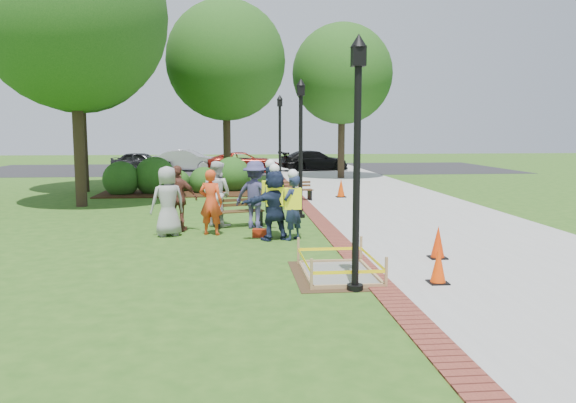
{
  "coord_description": "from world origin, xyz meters",
  "views": [
    {
      "loc": [
        -0.76,
        -12.15,
        2.72
      ],
      "look_at": [
        0.5,
        1.2,
        1.0
      ],
      "focal_mm": 35.0,
      "sensor_mm": 36.0,
      "label": 1
    }
  ],
  "objects": [
    {
      "name": "lamp_far",
      "position": [
        1.25,
        13.0,
        2.48
      ],
      "size": [
        0.28,
        0.28,
        4.26
      ],
      "color": "black",
      "rests_on": "ground"
    },
    {
      "name": "sidewalk",
      "position": [
        5.0,
        10.0,
        0.01
      ],
      "size": [
        6.0,
        60.0,
        0.02
      ],
      "primitive_type": "cube",
      "color": "#9E9E99",
      "rests_on": "ground"
    },
    {
      "name": "cone_back",
      "position": [
        3.49,
        -0.87,
        0.34
      ],
      "size": [
        0.36,
        0.36,
        0.71
      ],
      "color": "black",
      "rests_on": "ground"
    },
    {
      "name": "lamp_near",
      "position": [
        1.25,
        -3.0,
        2.48
      ],
      "size": [
        0.28,
        0.28,
        4.26
      ],
      "color": "black",
      "rests_on": "ground"
    },
    {
      "name": "hivis_worker_a",
      "position": [
        0.2,
        1.51,
        0.94
      ],
      "size": [
        0.64,
        0.52,
        1.9
      ],
      "color": "#1C2F49",
      "rests_on": "ground"
    },
    {
      "name": "tree_back",
      "position": [
        -1.15,
        16.5,
        6.11
      ],
      "size": [
        5.93,
        5.93,
        9.08
      ],
      "color": "#3D2D1E",
      "rests_on": "ground"
    },
    {
      "name": "casual_person_d",
      "position": [
        -2.29,
        2.97,
        0.89
      ],
      "size": [
        0.63,
        0.48,
        1.77
      ],
      "color": "brown",
      "rests_on": "ground"
    },
    {
      "name": "shrub_b",
      "position": [
        -4.17,
        12.13,
        0.0
      ],
      "size": [
        1.71,
        1.71,
        1.71
      ],
      "primitive_type": "sphere",
      "color": "#174814",
      "rests_on": "ground"
    },
    {
      "name": "bench_near",
      "position": [
        -0.7,
        3.51,
        0.25
      ],
      "size": [
        1.51,
        0.87,
        0.78
      ],
      "color": "#50331B",
      "rests_on": "ground"
    },
    {
      "name": "lamp_mid",
      "position": [
        1.25,
        5.0,
        2.48
      ],
      "size": [
        0.28,
        0.28,
        4.26
      ],
      "color": "black",
      "rests_on": "ground"
    },
    {
      "name": "tree_left",
      "position": [
        -6.23,
        8.3,
        6.55
      ],
      "size": [
        6.44,
        6.44,
        9.78
      ],
      "color": "#3D2D1E",
      "rests_on": "ground"
    },
    {
      "name": "casual_person_b",
      "position": [
        -1.4,
        2.36,
        0.85
      ],
      "size": [
        0.62,
        0.49,
        1.7
      ],
      "color": "#E4421A",
      "rests_on": "ground"
    },
    {
      "name": "shrub_d",
      "position": [
        -0.91,
        12.85,
        0.0
      ],
      "size": [
        1.65,
        1.65,
        1.65
      ],
      "primitive_type": "sphere",
      "color": "#174814",
      "rests_on": "ground"
    },
    {
      "name": "shrub_a",
      "position": [
        -5.53,
        11.85,
        0.0
      ],
      "size": [
        1.52,
        1.52,
        1.52
      ],
      "primitive_type": "sphere",
      "color": "#174814",
      "rests_on": "ground"
    },
    {
      "name": "shrub_e",
      "position": [
        -3.25,
        12.75,
        0.0
      ],
      "size": [
        1.03,
        1.03,
        1.03
      ],
      "primitive_type": "sphere",
      "color": "#174814",
      "rests_on": "ground"
    },
    {
      "name": "toolbox",
      "position": [
        -0.13,
        1.93,
        0.1
      ],
      "size": [
        0.44,
        0.29,
        0.21
      ],
      "primitive_type": "cube",
      "rotation": [
        0.0,
        0.0,
        -0.16
      ],
      "color": "maroon",
      "rests_on": "ground"
    },
    {
      "name": "bench_far",
      "position": [
        1.51,
        9.12,
        0.24
      ],
      "size": [
        1.42,
        0.67,
        0.74
      ],
      "color": "brown",
      "rests_on": "ground"
    },
    {
      "name": "wet_concrete_pad",
      "position": [
        1.16,
        -1.98,
        0.23
      ],
      "size": [
        1.71,
        2.31,
        0.55
      ],
      "color": "#47331E",
      "rests_on": "ground"
    },
    {
      "name": "parked_car_c",
      "position": [
        -0.2,
        24.08,
        0.0
      ],
      "size": [
        1.87,
        4.28,
        1.39
      ],
      "primitive_type": "imported",
      "rotation": [
        0.0,
        0.0,
        1.57
      ],
      "color": "maroon",
      "rests_on": "ground"
    },
    {
      "name": "parked_car_a",
      "position": [
        -6.75,
        24.7,
        0.0
      ],
      "size": [
        2.66,
        4.62,
        1.42
      ],
      "primitive_type": "imported",
      "rotation": [
        0.0,
        0.0,
        1.39
      ],
      "color": "black",
      "rests_on": "ground"
    },
    {
      "name": "parking_lot",
      "position": [
        0.0,
        27.0,
        0.0
      ],
      "size": [
        36.0,
        12.0,
        0.01
      ],
      "primitive_type": "cube",
      "color": "black",
      "rests_on": "ground"
    },
    {
      "name": "brick_edging",
      "position": [
        1.75,
        10.0,
        0.01
      ],
      "size": [
        0.5,
        60.0,
        0.03
      ],
      "primitive_type": "cube",
      "color": "maroon",
      "rests_on": "ground"
    },
    {
      "name": "shrub_c",
      "position": [
        -2.11,
        12.09,
        0.0
      ],
      "size": [
        1.22,
        1.22,
        1.22
      ],
      "primitive_type": "sphere",
      "color": "#174814",
      "rests_on": "ground"
    },
    {
      "name": "casual_person_e",
      "position": [
        -0.21,
        3.23,
        0.94
      ],
      "size": [
        0.71,
        0.62,
        1.87
      ],
      "color": "#3A3863",
      "rests_on": "ground"
    },
    {
      "name": "mulch_bed",
      "position": [
        -3.0,
        12.0,
        0.02
      ],
      "size": [
        7.0,
        3.0,
        0.05
      ],
      "primitive_type": "cube",
      "color": "#381E0F",
      "rests_on": "ground"
    },
    {
      "name": "cone_front",
      "position": [
        2.8,
        -2.76,
        0.33
      ],
      "size": [
        0.34,
        0.34,
        0.68
      ],
      "color": "black",
      "rests_on": "ground"
    },
    {
      "name": "tree_right",
      "position": [
        5.16,
        18.88,
        5.74
      ],
      "size": [
        5.5,
        5.5,
        8.51
      ],
      "color": "#3D2D1E",
      "rests_on": "ground"
    },
    {
      "name": "casual_person_a",
      "position": [
        -2.49,
        2.32,
        0.9
      ],
      "size": [
        0.68,
        0.58,
        1.8
      ],
      "color": "#959595",
      "rests_on": "ground"
    },
    {
      "name": "hivis_worker_b",
      "position": [
        0.64,
        1.48,
        0.88
      ],
      "size": [
        0.6,
        0.6,
        1.76
      ],
      "color": "#1A1F44",
      "rests_on": "ground"
    },
    {
      "name": "parked_car_b",
      "position": [
        -3.85,
        25.18,
        0.0
      ],
      "size": [
        2.92,
        5.04,
        1.54
      ],
      "primitive_type": "imported",
      "rotation": [
        0.0,
        0.0,
        1.38
      ],
      "color": "#B6B5BB",
      "rests_on": "ground"
    },
    {
      "name": "hivis_worker_c",
      "position": [
        0.12,
        1.93,
        0.98
      ],
      "size": [
        0.65,
        0.48,
        1.98
      ],
      "color": "#1C334B",
      "rests_on": "ground"
    },
    {
      "name": "casual_person_c",
      "position": [
        -1.29,
        3.68,
        0.92
      ],
      "size": [
        0.7,
        0.64,
        1.84
      ],
      "color": "silver",
      "rests_on": "ground"
    },
    {
      "name": "cone_far",
      "position": [
        3.47,
        9.97,
        0.37
      ],
      "size": [
        0.39,
        0.39,
        0.76
      ],
      "color": "black",
      "rests_on": "ground"
    },
    {
      "name": "tree_far",
      "position": [
        -7.36,
        13.17,
        6.74
      ],
      "size": [
        6.69,
        6.69,
        10.1
      ],
      "color": "#3D2D1E",
      "rests_on": "ground"
    },
    {
      "name": "ground",
      "position": [
        0.0,
        0.0,
        0.0
      ],
      "size": [
        100.0,
        100.0,
        0.0
      ],
      "primitive_type": "plane",
      "color": "#285116",
      "rests_on": "ground"
    },
    {
      "name": "parked_car_d",
      "position": [
        4.49,
        24.85,
        0.0
      ],
      "size": [
        2.85,
        4.77,
        1.45
      ],
      "primitive_type": "imported",
      "rotation": [
        0.0,
        0.0,
        1.79
      ],
      "color": "black",
      "rests_on": "ground"
    }
  ]
}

